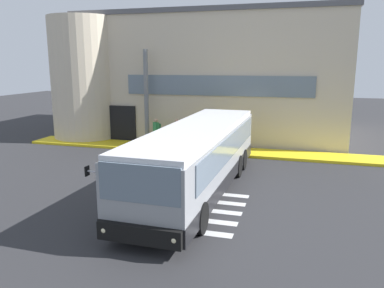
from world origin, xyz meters
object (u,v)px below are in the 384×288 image
(passenger_by_doorway, at_px, (177,131))
(passenger_near_column, at_px, (156,130))
(entry_support_column, at_px, (146,97))
(passenger_at_curb_edge, at_px, (191,133))
(bus_main_foreground, at_px, (198,159))
(safety_bollard_yellow, at_px, (227,150))

(passenger_by_doorway, bearing_deg, passenger_near_column, -172.47)
(passenger_by_doorway, bearing_deg, entry_support_column, 171.37)
(passenger_near_column, bearing_deg, passenger_at_curb_edge, -5.25)
(bus_main_foreground, height_order, passenger_near_column, bus_main_foreground)
(passenger_by_doorway, xyz_separation_m, passenger_at_curb_edge, (1.04, -0.38, 0.00))
(bus_main_foreground, relative_size, passenger_by_doorway, 6.87)
(passenger_near_column, bearing_deg, passenger_by_doorway, 7.53)
(entry_support_column, distance_m, safety_bollard_yellow, 6.32)
(passenger_at_curb_edge, bearing_deg, entry_support_column, 167.46)
(passenger_by_doorway, relative_size, passenger_at_curb_edge, 1.00)
(bus_main_foreground, bearing_deg, passenger_by_doorway, 114.35)
(entry_support_column, height_order, passenger_at_curb_edge, entry_support_column)
(passenger_near_column, xyz_separation_m, passenger_by_doorway, (1.26, 0.17, -0.03))
(passenger_near_column, relative_size, passenger_by_doorway, 1.00)
(safety_bollard_yellow, bearing_deg, bus_main_foreground, -90.77)
(passenger_near_column, height_order, passenger_at_curb_edge, same)
(entry_support_column, xyz_separation_m, bus_main_foreground, (5.39, -7.64, -1.72))
(entry_support_column, xyz_separation_m, safety_bollard_yellow, (5.47, -1.80, -2.61))
(entry_support_column, distance_m, passenger_at_curb_edge, 3.75)
(entry_support_column, relative_size, bus_main_foreground, 0.50)
(bus_main_foreground, xyz_separation_m, passenger_by_doorway, (-3.31, 7.32, -0.26))
(bus_main_foreground, height_order, safety_bollard_yellow, bus_main_foreground)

